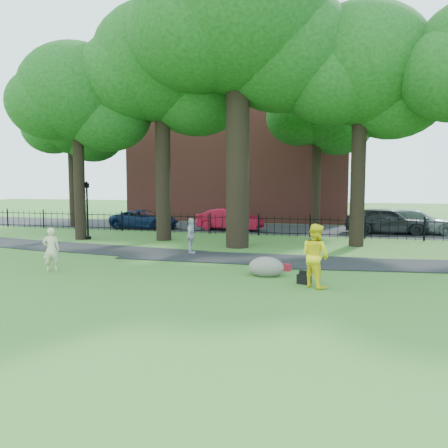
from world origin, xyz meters
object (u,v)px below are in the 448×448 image
(man, at_px, (315,255))
(red_sedan, at_px, (230,219))
(woman, at_px, (51,249))
(boulder, at_px, (266,265))
(lamppost, at_px, (87,211))
(big_tree, at_px, (241,29))

(man, bearing_deg, red_sedan, -26.29)
(woman, height_order, boulder, woman)
(boulder, relative_size, red_sedan, 0.27)
(boulder, distance_m, lamppost, 13.06)
(boulder, xyz_separation_m, lamppost, (-11.17, 6.66, 1.22))
(big_tree, xyz_separation_m, man, (4.09, -7.31, -9.20))
(man, relative_size, lamppost, 0.59)
(man, distance_m, lamppost, 15.06)
(big_tree, distance_m, man, 12.45)
(woman, height_order, red_sedan, woman)
(big_tree, relative_size, lamppost, 4.49)
(lamppost, bearing_deg, big_tree, 14.89)
(woman, height_order, man, man)
(man, distance_m, red_sedan, 15.93)
(big_tree, relative_size, man, 7.64)
(big_tree, distance_m, red_sedan, 12.12)
(big_tree, bearing_deg, red_sedan, 109.34)
(woman, bearing_deg, boulder, 154.99)
(man, xyz_separation_m, red_sedan, (-6.61, 14.49, -0.23))
(man, bearing_deg, woman, 40.12)
(lamppost, height_order, red_sedan, lamppost)
(boulder, bearing_deg, woman, -169.83)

